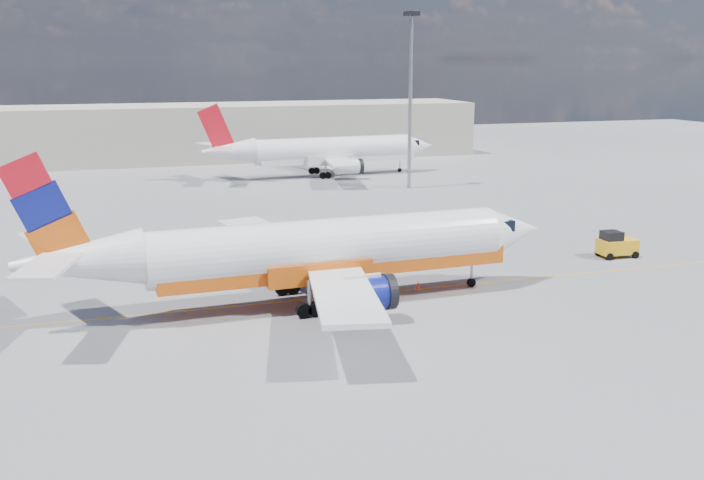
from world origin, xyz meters
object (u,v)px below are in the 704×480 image
object	(u,v)px
second_jet	(326,151)
traffic_cone	(418,285)
gse_tug	(616,245)
main_jet	(312,251)

from	to	relation	value
second_jet	traffic_cone	distance (m)	50.88
second_jet	gse_tug	xyz separation A→B (m)	(9.36, -46.85, -2.18)
main_jet	traffic_cone	bearing A→B (deg)	5.12
second_jet	main_jet	bearing A→B (deg)	-110.09
gse_tug	traffic_cone	world-z (taller)	gse_tug
second_jet	traffic_cone	xyz separation A→B (m)	(-7.99, -50.17, -2.88)
main_jet	gse_tug	world-z (taller)	main_jet
gse_tug	second_jet	bearing A→B (deg)	103.08
traffic_cone	second_jet	bearing A→B (deg)	80.95
main_jet	gse_tug	size ratio (longest dim) A/B	11.42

